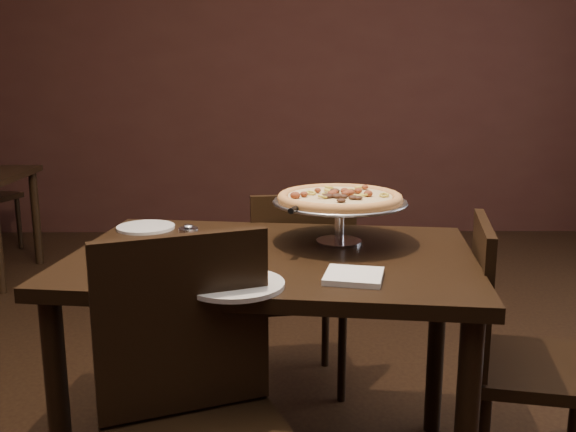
{
  "coord_description": "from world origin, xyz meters",
  "views": [
    {
      "loc": [
        0.05,
        -1.89,
        1.33
      ],
      "look_at": [
        0.07,
        0.1,
        0.89
      ],
      "focal_mm": 40.0,
      "sensor_mm": 36.0,
      "label": 1
    }
  ],
  "objects": [
    {
      "name": "room",
      "position": [
        0.06,
        0.03,
        1.4
      ],
      "size": [
        6.04,
        7.04,
        2.84
      ],
      "color": "black",
      "rests_on": "ground"
    },
    {
      "name": "dining_table",
      "position": [
        0.02,
        0.05,
        0.68
      ],
      "size": [
        1.35,
        0.99,
        0.78
      ],
      "rotation": [
        0.0,
        0.0,
        -0.13
      ],
      "color": "black",
      "rests_on": "ground"
    },
    {
      "name": "pizza_stand",
      "position": [
        0.24,
        0.18,
        0.93
      ],
      "size": [
        0.44,
        0.44,
        0.18
      ],
      "color": "#B7B6BD",
      "rests_on": "dining_table"
    },
    {
      "name": "parmesan_shaker",
      "position": [
        -0.23,
        0.01,
        0.83
      ],
      "size": [
        0.06,
        0.06,
        0.1
      ],
      "color": "beige",
      "rests_on": "dining_table"
    },
    {
      "name": "pepper_flake_shaker",
      "position": [
        -0.08,
        -0.18,
        0.83
      ],
      "size": [
        0.06,
        0.06,
        0.1
      ],
      "color": "maroon",
      "rests_on": "dining_table"
    },
    {
      "name": "packet_caddy",
      "position": [
        -0.26,
        -0.02,
        0.81
      ],
      "size": [
        0.08,
        0.08,
        0.06
      ],
      "rotation": [
        0.0,
        0.0,
        -0.13
      ],
      "color": "black",
      "rests_on": "dining_table"
    },
    {
      "name": "napkin_stack",
      "position": [
        0.25,
        -0.21,
        0.79
      ],
      "size": [
        0.19,
        0.19,
        0.02
      ],
      "primitive_type": "cube",
      "rotation": [
        0.0,
        0.0,
        -0.22
      ],
      "color": "white",
      "rests_on": "dining_table"
    },
    {
      "name": "plate_left",
      "position": [
        -0.44,
        0.39,
        0.79
      ],
      "size": [
        0.21,
        0.21,
        0.01
      ],
      "primitive_type": "cylinder",
      "color": "silver",
      "rests_on": "dining_table"
    },
    {
      "name": "plate_near",
      "position": [
        -0.07,
        -0.27,
        0.79
      ],
      "size": [
        0.26,
        0.26,
        0.01
      ],
      "primitive_type": "cylinder",
      "color": "silver",
      "rests_on": "dining_table"
    },
    {
      "name": "serving_spatula",
      "position": [
        0.1,
        0.04,
        0.93
      ],
      "size": [
        0.14,
        0.14,
        0.02
      ],
      "rotation": [
        0.0,
        0.0,
        -0.31
      ],
      "color": "#B7B6BD",
      "rests_on": "pizza_stand"
    },
    {
      "name": "chair_far",
      "position": [
        0.12,
        0.63,
        0.48
      ],
      "size": [
        0.46,
        0.46,
        0.88
      ],
      "rotation": [
        0.0,
        0.0,
        3.28
      ],
      "color": "black",
      "rests_on": "ground"
    },
    {
      "name": "chair_near",
      "position": [
        -0.15,
        -0.49,
        0.52
      ],
      "size": [
        0.57,
        0.57,
        0.95
      ],
      "rotation": [
        0.0,
        0.0,
        0.37
      ],
      "color": "black",
      "rests_on": "ground"
    },
    {
      "name": "chair_side",
      "position": [
        0.79,
        -0.01,
        0.49
      ],
      "size": [
        0.49,
        0.49,
        0.89
      ],
      "rotation": [
        0.0,
        0.0,
        1.36
      ],
      "color": "black",
      "rests_on": "ground"
    }
  ]
}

